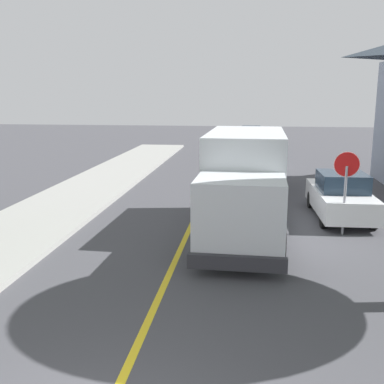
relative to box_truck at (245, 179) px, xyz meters
name	(u,v)px	position (x,y,z in m)	size (l,w,h in m)	color
centre_line_yellow	(189,230)	(-1.78, 0.10, -1.76)	(0.16, 56.00, 0.01)	gold
box_truck	(245,179)	(0.00, 0.00, 0.00)	(2.61, 7.25, 3.20)	silver
parked_car_near	(252,171)	(0.27, 7.37, -0.97)	(1.83, 4.41, 1.67)	#B7B7BC
parked_car_mid	(252,154)	(0.32, 14.06, -0.97)	(1.81, 4.40, 1.67)	silver
parked_car_far	(248,144)	(0.03, 19.61, -0.97)	(1.82, 4.41, 1.67)	#2D4793
parked_car_furthest	(251,136)	(0.26, 26.13, -0.97)	(1.98, 4.47, 1.67)	black
parked_van_across	(340,196)	(3.42, 2.27, -0.97)	(1.92, 4.45, 1.67)	silver
stop_sign	(346,177)	(3.14, 0.25, 0.09)	(0.80, 0.10, 2.65)	gray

